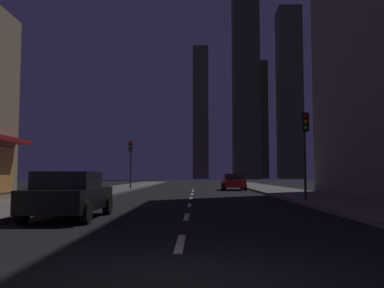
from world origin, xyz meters
TOP-DOWN VIEW (x-y plane):
  - ground_plane at (0.00, 32.00)m, footprint 78.00×136.00m
  - sidewalk_right at (7.00, 32.00)m, footprint 4.00×76.00m
  - sidewalk_left at (-7.00, 32.00)m, footprint 4.00×76.00m
  - lane_marking_center at (0.00, 16.20)m, footprint 0.16×38.60m
  - skyscraper_distant_tall at (1.66, 136.90)m, footprint 5.25×6.17m
  - skyscraper_distant_mid at (15.51, 122.98)m, footprint 7.89×7.77m
  - skyscraper_distant_short at (22.64, 149.77)m, footprint 7.46×7.37m
  - skyscraper_distant_slender at (33.21, 142.12)m, footprint 7.98×8.89m
  - car_parked_near at (-3.60, 7.76)m, footprint 1.98×4.24m
  - car_parked_far at (3.60, 32.22)m, footprint 1.98×4.24m
  - fire_hydrant_far_left at (-5.90, 16.74)m, footprint 0.42×0.30m
  - traffic_light_near_right at (5.50, 14.80)m, footprint 0.32×0.48m
  - traffic_light_far_left at (-5.50, 31.72)m, footprint 0.32×0.48m

SIDE VIEW (x-z plane):
  - ground_plane at x=0.00m, z-range -0.10..0.00m
  - lane_marking_center at x=0.00m, z-range 0.00..0.01m
  - sidewalk_right at x=7.00m, z-range 0.00..0.15m
  - sidewalk_left at x=-7.00m, z-range 0.00..0.15m
  - fire_hydrant_far_left at x=-5.90m, z-range 0.13..0.78m
  - car_parked_near at x=-3.60m, z-range 0.02..1.47m
  - car_parked_far at x=3.60m, z-range 0.02..1.47m
  - traffic_light_near_right at x=5.50m, z-range 1.09..5.29m
  - traffic_light_far_left at x=-5.50m, z-range 1.09..5.29m
  - skyscraper_distant_short at x=22.64m, z-range 0.00..43.26m
  - skyscraper_distant_tall at x=1.66m, z-range 0.00..45.02m
  - skyscraper_distant_slender at x=33.21m, z-range 0.00..60.68m
  - skyscraper_distant_mid at x=15.51m, z-range 0.00..76.49m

